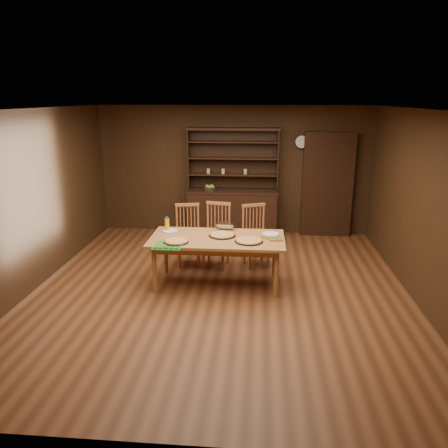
# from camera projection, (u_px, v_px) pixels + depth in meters

# --- Properties ---
(floor) EXTENTS (6.00, 6.00, 0.00)m
(floor) POSITION_uv_depth(u_px,v_px,m) (220.00, 290.00, 6.46)
(floor) COLOR brown
(floor) RESTS_ON ground
(room_shell) EXTENTS (6.00, 6.00, 6.00)m
(room_shell) POSITION_uv_depth(u_px,v_px,m) (220.00, 186.00, 6.01)
(room_shell) COLOR white
(room_shell) RESTS_ON floor
(china_hutch) EXTENTS (1.84, 0.52, 2.17)m
(china_hutch) POSITION_uv_depth(u_px,v_px,m) (233.00, 207.00, 8.92)
(china_hutch) COLOR black
(china_hutch) RESTS_ON floor
(doorway) EXTENTS (1.00, 0.18, 2.10)m
(doorway) POSITION_uv_depth(u_px,v_px,m) (327.00, 185.00, 8.78)
(doorway) COLOR black
(doorway) RESTS_ON floor
(wall_clock) EXTENTS (0.30, 0.05, 0.30)m
(wall_clock) POSITION_uv_depth(u_px,v_px,m) (302.00, 142.00, 8.64)
(wall_clock) COLOR black
(wall_clock) RESTS_ON room_shell
(dining_table) EXTENTS (1.99, 0.99, 0.75)m
(dining_table) POSITION_uv_depth(u_px,v_px,m) (217.00, 242.00, 6.49)
(dining_table) COLOR #B37A3E
(dining_table) RESTS_ON floor
(chair_left) EXTENTS (0.50, 0.48, 1.03)m
(chair_left) POSITION_uv_depth(u_px,v_px,m) (188.00, 233.00, 7.38)
(chair_left) COLOR #B2703D
(chair_left) RESTS_ON floor
(chair_center) EXTENTS (0.51, 0.49, 1.07)m
(chair_center) POSITION_uv_depth(u_px,v_px,m) (217.00, 232.00, 7.31)
(chair_center) COLOR #B2703D
(chair_center) RESTS_ON floor
(chair_right) EXTENTS (0.54, 0.53, 1.04)m
(chair_right) POSITION_uv_depth(u_px,v_px,m) (255.00, 233.00, 7.33)
(chair_right) COLOR #B2703D
(chair_right) RESTS_ON floor
(pizza_left) EXTENTS (0.36, 0.36, 0.04)m
(pizza_left) POSITION_uv_depth(u_px,v_px,m) (176.00, 241.00, 6.25)
(pizza_left) COLOR black
(pizza_left) RESTS_ON dining_table
(pizza_right) EXTENTS (0.41, 0.41, 0.04)m
(pizza_right) POSITION_uv_depth(u_px,v_px,m) (249.00, 241.00, 6.27)
(pizza_right) COLOR black
(pizza_right) RESTS_ON dining_table
(pizza_center) EXTENTS (0.40, 0.40, 0.04)m
(pizza_center) POSITION_uv_depth(u_px,v_px,m) (222.00, 235.00, 6.54)
(pizza_center) COLOR black
(pizza_center) RESTS_ON dining_table
(cooling_rack) EXTENTS (0.40, 0.40, 0.02)m
(cooling_rack) POSITION_uv_depth(u_px,v_px,m) (168.00, 245.00, 6.10)
(cooling_rack) COLOR green
(cooling_rack) RESTS_ON dining_table
(plate_left) EXTENTS (0.25, 0.25, 0.02)m
(plate_left) POSITION_uv_depth(u_px,v_px,m) (170.00, 231.00, 6.76)
(plate_left) COLOR white
(plate_left) RESTS_ON dining_table
(plate_right) EXTENTS (0.27, 0.27, 0.02)m
(plate_right) POSITION_uv_depth(u_px,v_px,m) (271.00, 234.00, 6.61)
(plate_right) COLOR white
(plate_right) RESTS_ON dining_table
(foil_dish) EXTENTS (0.27, 0.21, 0.10)m
(foil_dish) POSITION_uv_depth(u_px,v_px,m) (226.00, 226.00, 6.84)
(foil_dish) COLOR silver
(foil_dish) RESTS_ON dining_table
(juice_bottle) EXTENTS (0.07, 0.07, 0.22)m
(juice_bottle) POSITION_uv_depth(u_px,v_px,m) (167.00, 224.00, 6.77)
(juice_bottle) COLOR #FFB50D
(juice_bottle) RESTS_ON dining_table
(pot_holder_a) EXTENTS (0.21, 0.21, 0.02)m
(pot_holder_a) POSITION_uv_depth(u_px,v_px,m) (276.00, 239.00, 6.39)
(pot_holder_a) COLOR #A71A13
(pot_holder_a) RESTS_ON dining_table
(pot_holder_b) EXTENTS (0.26, 0.26, 0.01)m
(pot_holder_b) POSITION_uv_depth(u_px,v_px,m) (269.00, 237.00, 6.47)
(pot_holder_b) COLOR #A71A13
(pot_holder_b) RESTS_ON dining_table
(fruit_bowl) EXTENTS (0.27, 0.27, 0.12)m
(fruit_bowl) POSITION_uv_depth(u_px,v_px,m) (210.00, 188.00, 8.79)
(fruit_bowl) COLOR black
(fruit_bowl) RESTS_ON china_hutch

